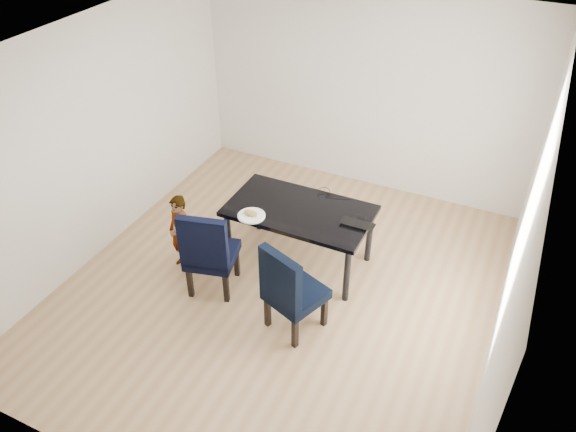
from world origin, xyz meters
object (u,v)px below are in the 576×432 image
at_px(dining_table, 299,236).
at_px(laptop, 359,222).
at_px(chair_left, 211,248).
at_px(child, 181,233).
at_px(plate, 252,216).
at_px(chair_right, 296,287).

relative_size(dining_table, laptop, 4.33).
distance_m(dining_table, chair_left, 1.05).
bearing_deg(laptop, dining_table, 2.92).
bearing_deg(child, plate, 41.11).
xyz_separation_m(dining_table, chair_left, (-0.68, -0.78, 0.16)).
distance_m(chair_left, chair_right, 1.08).
bearing_deg(laptop, plate, 19.16).
bearing_deg(child, dining_table, 48.48).
xyz_separation_m(dining_table, plate, (-0.41, -0.35, 0.38)).
distance_m(chair_left, plate, 0.55).
bearing_deg(chair_left, child, 151.04).
bearing_deg(chair_left, laptop, 16.99).
xyz_separation_m(chair_right, plate, (-0.80, 0.59, 0.24)).
bearing_deg(plate, chair_right, -36.09).
xyz_separation_m(chair_left, laptop, (1.36, 0.82, 0.23)).
xyz_separation_m(child, plate, (0.75, 0.30, 0.28)).
distance_m(child, plate, 0.86).
height_order(chair_right, laptop, chair_right).
bearing_deg(dining_table, child, -150.88).
distance_m(dining_table, chair_right, 1.02).
distance_m(dining_table, laptop, 0.78).
height_order(dining_table, chair_right, chair_right).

